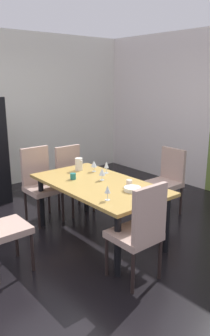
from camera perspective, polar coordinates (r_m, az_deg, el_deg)
ground_plane at (r=4.41m, az=-4.42°, el=-11.36°), size 5.21×5.75×0.02m
back_panel_interior at (r=6.82m, az=8.76°, el=10.41°), size 2.65×0.10×2.79m
dining_table at (r=4.04m, az=-1.10°, el=-3.70°), size 1.75×0.96×0.73m
chair_left_far at (r=4.97m, az=-5.66°, el=-1.25°), size 0.44×0.44×0.98m
chair_head_far at (r=4.91m, az=10.77°, el=-1.69°), size 0.44×0.45×0.98m
chair_left_near at (r=4.70m, az=-11.27°, el=-2.23°), size 0.44×0.44×1.04m
chair_right_near at (r=3.22m, az=6.15°, el=-10.52°), size 0.44×0.44×1.03m
wine_glass_right at (r=4.38m, az=0.26°, el=0.52°), size 0.06×0.06×0.16m
wine_glass_north at (r=4.08m, az=-0.51°, el=-0.72°), size 0.08×0.08×0.15m
wine_glass_left at (r=4.46m, az=-1.94°, el=0.71°), size 0.08×0.08×0.15m
wine_glass_front at (r=3.42m, az=0.45°, el=-3.83°), size 0.06×0.06×0.16m
serving_bowl_near_window at (r=3.74m, az=4.80°, el=-3.65°), size 0.20×0.20×0.04m
cup_east at (r=4.16m, az=-5.59°, el=-1.44°), size 0.07×0.07×0.08m
cup_center at (r=3.87m, az=4.23°, el=-2.66°), size 0.07×0.07×0.08m
pitcher_near_shelf at (r=4.55m, az=-4.58°, el=0.70°), size 0.12×0.11×0.17m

